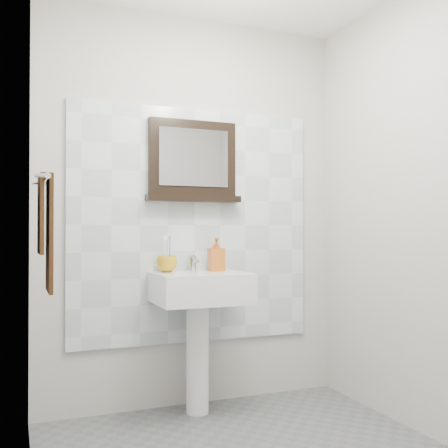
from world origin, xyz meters
The scene contains 11 objects.
back_wall centered at (0.00, 1.10, 1.25)m, with size 2.00×0.01×2.50m, color #B8B6AF.
left_wall centered at (-1.00, 0.00, 1.25)m, with size 0.01×2.20×2.50m, color #B8B6AF.
right_wall centered at (1.00, 0.00, 1.25)m, with size 0.01×2.20×2.50m, color #B8B6AF.
splashback centered at (0.00, 1.09, 1.15)m, with size 1.60×0.02×1.50m, color silver.
pedestal_sink centered at (-0.04, 0.87, 0.68)m, with size 0.55×0.44×0.96m.
toothbrush_cup centered at (-0.21, 0.98, 0.91)m, with size 0.12×0.12×0.10m, color #B88C15.
toothbrushes centered at (-0.21, 0.98, 0.98)m, with size 0.05×0.04×0.21m.
soap_dispenser centered at (0.11, 0.98, 0.96)m, with size 0.09×0.10×0.21m, color #B23914.
framed_mirror centered at (-0.02, 1.06, 1.55)m, with size 0.61×0.11×0.52m.
towel_bar centered at (-0.95, 0.49, 1.35)m, with size 0.07×0.40×0.03m.
hand_towel centered at (-0.94, 0.49, 1.14)m, with size 0.06×0.30×0.55m.
Camera 1 is at (-1.08, -2.12, 1.11)m, focal length 42.00 mm.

